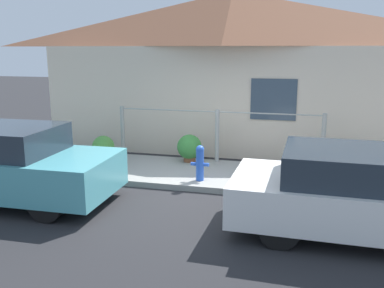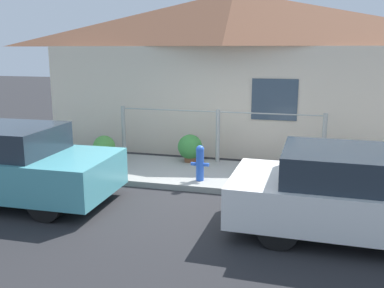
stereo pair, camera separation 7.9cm
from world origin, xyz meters
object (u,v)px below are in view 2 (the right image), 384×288
at_px(car_right, 370,194).
at_px(potted_plant_near_hydrant, 190,147).
at_px(car_left, 5,163).
at_px(potted_plant_corner, 345,162).
at_px(potted_plant_by_fence, 104,147).
at_px(fire_hydrant, 200,162).

relative_size(car_right, potted_plant_near_hydrant, 6.43).
xyz_separation_m(car_left, potted_plant_corner, (6.17, 2.76, -0.27)).
distance_m(car_left, potted_plant_near_hydrant, 4.10).
height_order(potted_plant_by_fence, potted_plant_corner, potted_plant_by_fence).
distance_m(fire_hydrant, potted_plant_by_fence, 2.75).
relative_size(fire_hydrant, potted_plant_near_hydrant, 1.12).
bearing_deg(car_left, potted_plant_near_hydrant, 47.72).
bearing_deg(car_left, potted_plant_by_fence, 74.15).
distance_m(car_left, potted_plant_by_fence, 2.73).
distance_m(car_right, potted_plant_near_hydrant, 4.72).
distance_m(potted_plant_near_hydrant, potted_plant_by_fence, 2.06).
bearing_deg(fire_hydrant, potted_plant_corner, 20.39).
distance_m(potted_plant_by_fence, potted_plant_corner, 5.47).
bearing_deg(car_right, potted_plant_by_fence, 156.20).
bearing_deg(fire_hydrant, car_left, -152.76).
height_order(fire_hydrant, potted_plant_near_hydrant, fire_hydrant).
xyz_separation_m(car_right, potted_plant_corner, (-0.12, 2.76, -0.23)).
bearing_deg(car_left, fire_hydrant, 26.30).
xyz_separation_m(car_right, potted_plant_by_fence, (-5.59, 2.62, -0.20)).
bearing_deg(potted_plant_near_hydrant, fire_hydrant, -67.04).
xyz_separation_m(potted_plant_by_fence, potted_plant_corner, (5.47, 0.14, -0.03)).
height_order(car_left, fire_hydrant, car_left).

